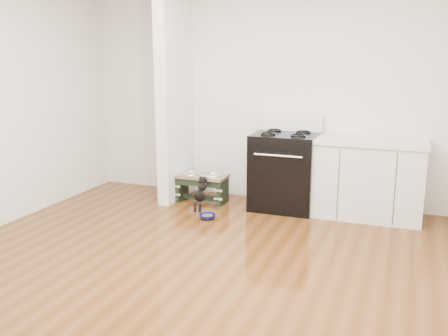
% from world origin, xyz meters
% --- Properties ---
extents(ground, '(5.00, 5.00, 0.00)m').
position_xyz_m(ground, '(0.00, 0.00, 0.00)').
color(ground, '#4B290D').
rests_on(ground, ground).
extents(room_shell, '(5.00, 5.00, 5.00)m').
position_xyz_m(room_shell, '(0.00, 0.00, 1.62)').
color(room_shell, silver).
rests_on(room_shell, ground).
extents(partition_wall, '(0.15, 0.80, 2.70)m').
position_xyz_m(partition_wall, '(-1.18, 2.10, 1.35)').
color(partition_wall, silver).
rests_on(partition_wall, ground).
extents(oven_range, '(0.76, 0.69, 1.14)m').
position_xyz_m(oven_range, '(0.25, 2.16, 0.48)').
color(oven_range, black).
rests_on(oven_range, ground).
extents(cabinet_run, '(1.24, 0.64, 0.91)m').
position_xyz_m(cabinet_run, '(1.23, 2.18, 0.45)').
color(cabinet_run, silver).
rests_on(cabinet_run, ground).
extents(dog_feeder, '(0.65, 0.35, 0.37)m').
position_xyz_m(dog_feeder, '(-0.80, 2.03, 0.25)').
color(dog_feeder, black).
rests_on(dog_feeder, ground).
extents(puppy, '(0.11, 0.33, 0.39)m').
position_xyz_m(puppy, '(-0.68, 1.74, 0.22)').
color(puppy, black).
rests_on(puppy, ground).
extents(floor_bowl, '(0.19, 0.19, 0.06)m').
position_xyz_m(floor_bowl, '(-0.46, 1.42, 0.03)').
color(floor_bowl, '#0B1051').
rests_on(floor_bowl, ground).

